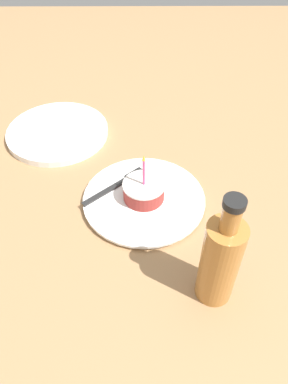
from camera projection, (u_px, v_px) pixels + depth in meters
ground_plane at (135, 208)px, 0.84m from camera, size 2.40×2.40×0.04m
plate at (144, 201)px, 0.82m from camera, size 0.27×0.27×0.02m
cake_slice at (144, 190)px, 0.80m from camera, size 0.09×0.09×0.12m
fork at (118, 184)px, 0.84m from camera, size 0.14×0.12×0.00m
bottle at (220, 260)px, 0.60m from camera, size 0.06×0.06×0.24m
side_plate at (58, 132)px, 0.99m from camera, size 0.27×0.27×0.02m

